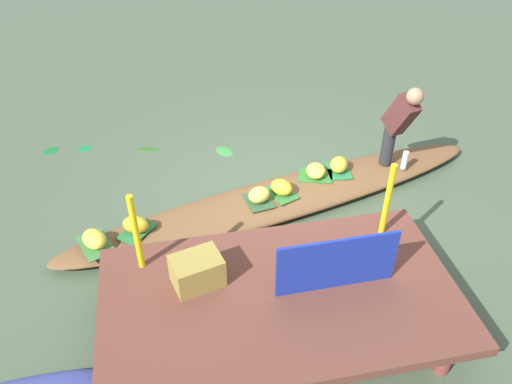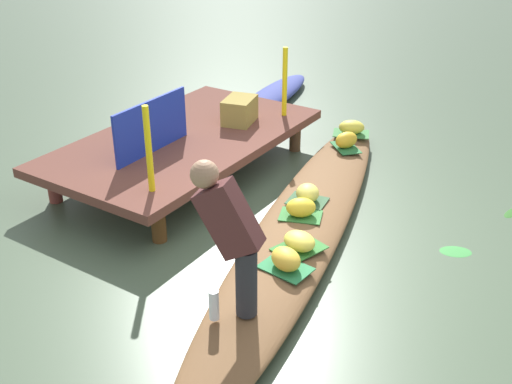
{
  "view_description": "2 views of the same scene",
  "coord_description": "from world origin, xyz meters",
  "px_view_note": "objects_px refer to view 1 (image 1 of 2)",
  "views": [
    {
      "loc": [
        1.29,
        4.75,
        3.94
      ],
      "look_at": [
        0.39,
        0.26,
        0.44
      ],
      "focal_mm": 35.7,
      "sensor_mm": 36.0,
      "label": 1
    },
    {
      "loc": [
        -4.49,
        -2.41,
        3.11
      ],
      "look_at": [
        0.1,
        0.58,
        0.27
      ],
      "focal_mm": 43.49,
      "sensor_mm": 36.0,
      "label": 2
    }
  ],
  "objects_px": {
    "banana_bunch_5": "(316,171)",
    "produce_crate": "(197,271)",
    "water_bottle": "(405,160)",
    "vendor_boat": "(283,198)",
    "banana_bunch_2": "(339,165)",
    "banana_bunch_1": "(136,225)",
    "banana_bunch_3": "(282,187)",
    "vendor_person": "(399,121)",
    "banana_bunch_0": "(259,195)",
    "banana_bunch_4": "(94,239)",
    "market_banner": "(337,264)"
  },
  "relations": [
    {
      "from": "vendor_person",
      "to": "water_bottle",
      "type": "xyz_separation_m",
      "value": [
        -0.16,
        0.05,
        -0.56
      ]
    },
    {
      "from": "vendor_boat",
      "to": "banana_bunch_2",
      "type": "xyz_separation_m",
      "value": [
        -0.8,
        -0.29,
        0.19
      ]
    },
    {
      "from": "produce_crate",
      "to": "banana_bunch_0",
      "type": "bearing_deg",
      "value": -121.5
    },
    {
      "from": "banana_bunch_4",
      "to": "produce_crate",
      "type": "xyz_separation_m",
      "value": [
        -1.01,
        0.99,
        0.33
      ]
    },
    {
      "from": "vendor_person",
      "to": "banana_bunch_3",
      "type": "bearing_deg",
      "value": 9.92
    },
    {
      "from": "vendor_boat",
      "to": "banana_bunch_2",
      "type": "relative_size",
      "value": 18.95
    },
    {
      "from": "banana_bunch_5",
      "to": "produce_crate",
      "type": "height_order",
      "value": "produce_crate"
    },
    {
      "from": "banana_bunch_3",
      "to": "water_bottle",
      "type": "height_order",
      "value": "water_bottle"
    },
    {
      "from": "banana_bunch_1",
      "to": "water_bottle",
      "type": "distance_m",
      "value": 3.44
    },
    {
      "from": "vendor_boat",
      "to": "banana_bunch_5",
      "type": "distance_m",
      "value": 0.56
    },
    {
      "from": "banana_bunch_3",
      "to": "produce_crate",
      "type": "xyz_separation_m",
      "value": [
        1.15,
        1.49,
        0.33
      ]
    },
    {
      "from": "banana_bunch_0",
      "to": "banana_bunch_3",
      "type": "height_order",
      "value": "banana_bunch_3"
    },
    {
      "from": "banana_bunch_3",
      "to": "banana_bunch_2",
      "type": "bearing_deg",
      "value": -158.52
    },
    {
      "from": "banana_bunch_1",
      "to": "market_banner",
      "type": "xyz_separation_m",
      "value": [
        -1.78,
        1.41,
        0.45
      ]
    },
    {
      "from": "banana_bunch_5",
      "to": "produce_crate",
      "type": "bearing_deg",
      "value": 46.68
    },
    {
      "from": "water_bottle",
      "to": "vendor_person",
      "type": "bearing_deg",
      "value": -17.01
    },
    {
      "from": "banana_bunch_2",
      "to": "banana_bunch_5",
      "type": "height_order",
      "value": "banana_bunch_2"
    },
    {
      "from": "banana_bunch_2",
      "to": "vendor_person",
      "type": "distance_m",
      "value": 0.91
    },
    {
      "from": "banana_bunch_0",
      "to": "banana_bunch_4",
      "type": "height_order",
      "value": "banana_bunch_0"
    },
    {
      "from": "banana_bunch_2",
      "to": "water_bottle",
      "type": "relative_size",
      "value": 1.19
    },
    {
      "from": "vendor_boat",
      "to": "vendor_person",
      "type": "distance_m",
      "value": 1.69
    },
    {
      "from": "water_bottle",
      "to": "produce_crate",
      "type": "relative_size",
      "value": 0.56
    },
    {
      "from": "produce_crate",
      "to": "water_bottle",
      "type": "bearing_deg",
      "value": -148.87
    },
    {
      "from": "banana_bunch_1",
      "to": "water_bottle",
      "type": "xyz_separation_m",
      "value": [
        -3.39,
        -0.57,
        0.02
      ]
    },
    {
      "from": "water_bottle",
      "to": "market_banner",
      "type": "xyz_separation_m",
      "value": [
        1.62,
        1.99,
        0.43
      ]
    },
    {
      "from": "banana_bunch_2",
      "to": "vendor_person",
      "type": "relative_size",
      "value": 0.25
    },
    {
      "from": "vendor_boat",
      "to": "market_banner",
      "type": "bearing_deg",
      "value": 77.4
    },
    {
      "from": "water_bottle",
      "to": "banana_bunch_1",
      "type": "bearing_deg",
      "value": 9.6
    },
    {
      "from": "banana_bunch_4",
      "to": "banana_bunch_5",
      "type": "xyz_separation_m",
      "value": [
        -2.66,
        -0.76,
        -0.01
      ]
    },
    {
      "from": "banana_bunch_0",
      "to": "banana_bunch_5",
      "type": "bearing_deg",
      "value": -155.69
    },
    {
      "from": "banana_bunch_3",
      "to": "banana_bunch_5",
      "type": "distance_m",
      "value": 0.58
    },
    {
      "from": "banana_bunch_2",
      "to": "produce_crate",
      "type": "relative_size",
      "value": 0.67
    },
    {
      "from": "vendor_boat",
      "to": "water_bottle",
      "type": "xyz_separation_m",
      "value": [
        -1.64,
        -0.18,
        0.22
      ]
    },
    {
      "from": "banana_bunch_5",
      "to": "water_bottle",
      "type": "distance_m",
      "value": 1.16
    },
    {
      "from": "vendor_boat",
      "to": "banana_bunch_3",
      "type": "distance_m",
      "value": 0.2
    },
    {
      "from": "banana_bunch_2",
      "to": "banana_bunch_3",
      "type": "relative_size",
      "value": 1.04
    },
    {
      "from": "banana_bunch_2",
      "to": "produce_crate",
      "type": "xyz_separation_m",
      "value": [
        1.98,
        1.81,
        0.33
      ]
    },
    {
      "from": "banana_bunch_5",
      "to": "banana_bunch_1",
      "type": "bearing_deg",
      "value": 15.75
    },
    {
      "from": "banana_bunch_2",
      "to": "vendor_person",
      "type": "height_order",
      "value": "vendor_person"
    },
    {
      "from": "banana_bunch_0",
      "to": "banana_bunch_2",
      "type": "bearing_deg",
      "value": -159.65
    },
    {
      "from": "banana_bunch_1",
      "to": "banana_bunch_4",
      "type": "bearing_deg",
      "value": 17.33
    },
    {
      "from": "banana_bunch_0",
      "to": "banana_bunch_1",
      "type": "xyz_separation_m",
      "value": [
        1.43,
        0.27,
        0.01
      ]
    },
    {
      "from": "banana_bunch_2",
      "to": "vendor_person",
      "type": "bearing_deg",
      "value": 174.82
    },
    {
      "from": "vendor_boat",
      "to": "banana_bunch_1",
      "type": "xyz_separation_m",
      "value": [
        1.75,
        0.39,
        0.2
      ]
    },
    {
      "from": "water_bottle",
      "to": "vendor_boat",
      "type": "bearing_deg",
      "value": 6.41
    },
    {
      "from": "banana_bunch_0",
      "to": "vendor_person",
      "type": "relative_size",
      "value": 0.22
    },
    {
      "from": "banana_bunch_0",
      "to": "banana_bunch_3",
      "type": "relative_size",
      "value": 0.95
    },
    {
      "from": "banana_bunch_2",
      "to": "banana_bunch_3",
      "type": "distance_m",
      "value": 0.89
    },
    {
      "from": "vendor_boat",
      "to": "water_bottle",
      "type": "relative_size",
      "value": 22.58
    },
    {
      "from": "banana_bunch_4",
      "to": "banana_bunch_5",
      "type": "height_order",
      "value": "banana_bunch_4"
    }
  ]
}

